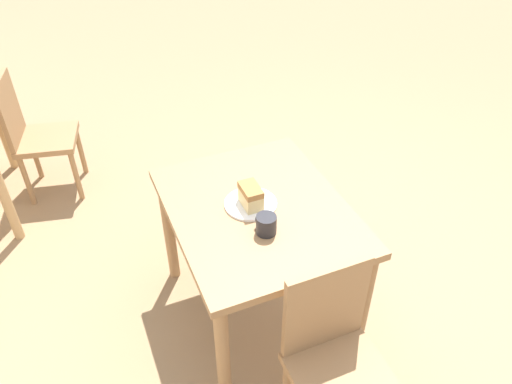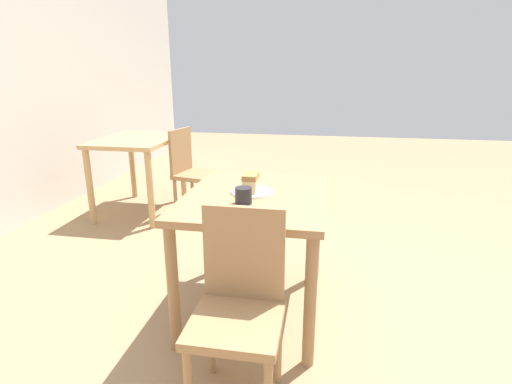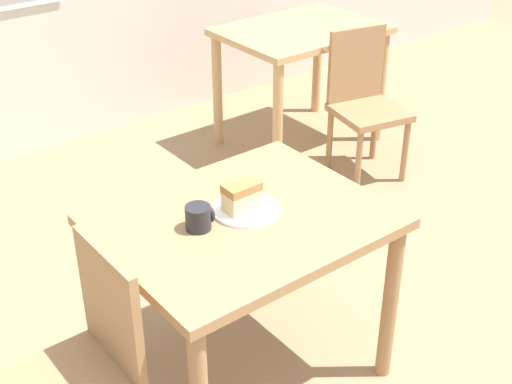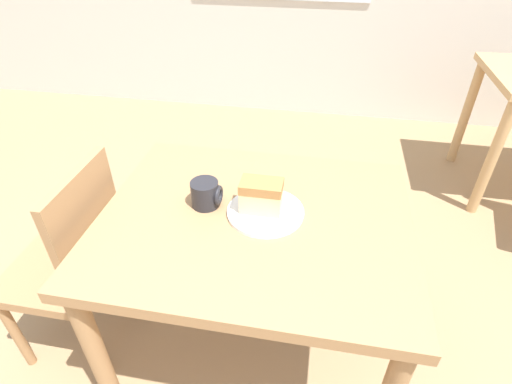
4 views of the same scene
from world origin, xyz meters
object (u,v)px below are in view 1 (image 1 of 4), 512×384
object	(u,v)px
chair_far_corner	(35,133)
dining_table_near	(258,225)
plate	(251,204)
coffee_mug	(266,224)
chair_near_window	(335,357)
cake_slice	(251,196)

from	to	relation	value
chair_far_corner	dining_table_near	bearing A→B (deg)	-136.91
dining_table_near	plate	distance (m)	0.12
dining_table_near	coffee_mug	distance (m)	0.23
chair_near_window	coffee_mug	distance (m)	0.61
dining_table_near	cake_slice	world-z (taller)	cake_slice
chair_near_window	coffee_mug	bearing A→B (deg)	99.27
chair_near_window	plate	bearing A→B (deg)	96.03
plate	coffee_mug	xyz separation A→B (m)	(-0.19, 0.01, 0.04)
chair_far_corner	cake_slice	bearing A→B (deg)	-137.44
chair_near_window	dining_table_near	bearing A→B (deg)	94.26
chair_near_window	plate	size ratio (longest dim) A/B	3.54
chair_far_corner	plate	xyz separation A→B (m)	(-1.56, -0.92, 0.28)
dining_table_near	plate	size ratio (longest dim) A/B	4.00
dining_table_near	coffee_mug	bearing A→B (deg)	168.68
dining_table_near	plate	world-z (taller)	plate
chair_far_corner	coffee_mug	bearing A→B (deg)	-140.14
dining_table_near	chair_far_corner	xyz separation A→B (m)	(1.59, 0.94, -0.17)
dining_table_near	cake_slice	distance (m)	0.18
plate	cake_slice	size ratio (longest dim) A/B	1.88
dining_table_near	coffee_mug	world-z (taller)	coffee_mug
chair_near_window	coffee_mug	size ratio (longest dim) A/B	8.82
dining_table_near	chair_near_window	bearing A→B (deg)	-175.74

